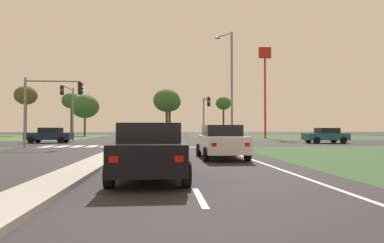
# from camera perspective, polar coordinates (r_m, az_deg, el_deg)

# --- Properties ---
(ground_plane) EXTENTS (200.00, 200.00, 0.00)m
(ground_plane) POSITION_cam_1_polar(r_m,az_deg,el_deg) (32.38, -9.96, -3.75)
(ground_plane) COLOR #282628
(grass_verge_far_right) EXTENTS (35.00, 35.00, 0.01)m
(grass_verge_far_right) POSITION_cam_1_polar(r_m,az_deg,el_deg) (61.15, 16.77, -2.51)
(grass_verge_far_right) COLOR #2D4C28
(grass_verge_far_right) RESTS_ON ground
(median_island_near) EXTENTS (1.20, 22.00, 0.14)m
(median_island_near) POSITION_cam_1_polar(r_m,az_deg,el_deg) (13.58, -16.78, -6.99)
(median_island_near) COLOR gray
(median_island_near) RESTS_ON ground
(median_island_far) EXTENTS (1.20, 36.00, 0.14)m
(median_island_far) POSITION_cam_1_polar(r_m,az_deg,el_deg) (57.31, -7.85, -2.57)
(median_island_far) COLOR gray
(median_island_far) RESTS_ON ground
(lane_dash_near) EXTENTS (0.14, 2.00, 0.01)m
(lane_dash_near) POSITION_cam_1_polar(r_m,az_deg,el_deg) (7.04, 1.36, -13.06)
(lane_dash_near) COLOR silver
(lane_dash_near) RESTS_ON ground
(lane_dash_second) EXTENTS (0.14, 2.00, 0.01)m
(lane_dash_second) POSITION_cam_1_polar(r_m,az_deg,el_deg) (12.96, -1.66, -7.61)
(lane_dash_second) COLOR silver
(lane_dash_second) RESTS_ON ground
(lane_dash_third) EXTENTS (0.14, 2.00, 0.01)m
(lane_dash_third) POSITION_cam_1_polar(r_m,az_deg,el_deg) (18.92, -2.76, -5.59)
(lane_dash_third) COLOR silver
(lane_dash_third) RESTS_ON ground
(lane_dash_fourth) EXTENTS (0.14, 2.00, 0.01)m
(lane_dash_fourth) POSITION_cam_1_polar(r_m,az_deg,el_deg) (24.90, -3.33, -4.53)
(lane_dash_fourth) COLOR silver
(lane_dash_fourth) RESTS_ON ground
(edge_line_right) EXTENTS (0.14, 24.00, 0.01)m
(edge_line_right) POSITION_cam_1_polar(r_m,az_deg,el_deg) (14.89, 11.08, -6.76)
(edge_line_right) COLOR silver
(edge_line_right) RESTS_ON ground
(stop_bar_near) EXTENTS (6.40, 0.50, 0.01)m
(stop_bar_near) POSITION_cam_1_polar(r_m,az_deg,el_deg) (25.30, -2.68, -4.48)
(stop_bar_near) COLOR silver
(stop_bar_near) RESTS_ON ground
(crosswalk_bar_near) EXTENTS (0.70, 2.80, 0.01)m
(crosswalk_bar_near) POSITION_cam_1_polar(r_m,az_deg,el_deg) (28.57, -23.79, -4.00)
(crosswalk_bar_near) COLOR silver
(crosswalk_bar_near) RESTS_ON ground
(crosswalk_bar_second) EXTENTS (0.70, 2.80, 0.01)m
(crosswalk_bar_second) POSITION_cam_1_polar(r_m,az_deg,el_deg) (28.22, -21.58, -4.06)
(crosswalk_bar_second) COLOR silver
(crosswalk_bar_second) RESTS_ON ground
(crosswalk_bar_third) EXTENTS (0.70, 2.80, 0.01)m
(crosswalk_bar_third) POSITION_cam_1_polar(r_m,az_deg,el_deg) (27.92, -19.31, -4.10)
(crosswalk_bar_third) COLOR silver
(crosswalk_bar_third) RESTS_ON ground
(crosswalk_bar_fourth) EXTENTS (0.70, 2.80, 0.01)m
(crosswalk_bar_fourth) POSITION_cam_1_polar(r_m,az_deg,el_deg) (27.66, -16.99, -4.15)
(crosswalk_bar_fourth) COLOR silver
(crosswalk_bar_fourth) RESTS_ON ground
(crosswalk_bar_fifth) EXTENTS (0.70, 2.80, 0.01)m
(crosswalk_bar_fifth) POSITION_cam_1_polar(r_m,az_deg,el_deg) (27.45, -14.63, -4.18)
(crosswalk_bar_fifth) COLOR silver
(crosswalk_bar_fifth) RESTS_ON ground
(crosswalk_bar_sixth) EXTENTS (0.70, 2.80, 0.01)m
(crosswalk_bar_sixth) POSITION_cam_1_polar(r_m,az_deg,el_deg) (27.28, -12.24, -4.21)
(crosswalk_bar_sixth) COLOR silver
(crosswalk_bar_sixth) RESTS_ON ground
(crosswalk_bar_seventh) EXTENTS (0.70, 2.80, 0.01)m
(crosswalk_bar_seventh) POSITION_cam_1_polar(r_m,az_deg,el_deg) (27.16, -9.83, -4.24)
(crosswalk_bar_seventh) COLOR silver
(crosswalk_bar_seventh) RESTS_ON ground
(crosswalk_bar_eighth) EXTENTS (0.70, 2.80, 0.01)m
(crosswalk_bar_eighth) POSITION_cam_1_polar(r_m,az_deg,el_deg) (27.09, -7.40, -4.25)
(crosswalk_bar_eighth) COLOR silver
(crosswalk_bar_eighth) RESTS_ON ground
(car_white_near) EXTENTS (2.08, 4.63, 1.61)m
(car_white_near) POSITION_cam_1_polar(r_m,az_deg,el_deg) (16.00, 5.08, -3.45)
(car_white_near) COLOR silver
(car_white_near) RESTS_ON ground
(car_red_second) EXTENTS (1.98, 4.17, 1.55)m
(car_red_second) POSITION_cam_1_polar(r_m,az_deg,el_deg) (52.55, -10.60, -1.90)
(car_red_second) COLOR #A31919
(car_red_second) RESTS_ON ground
(car_navy_fourth) EXTENTS (4.40, 1.99, 1.53)m
(car_navy_fourth) POSITION_cam_1_polar(r_m,az_deg,el_deg) (35.74, -23.52, -2.17)
(car_navy_fourth) COLOR #161E47
(car_navy_fourth) RESTS_ON ground
(car_teal_fifth) EXTENTS (4.18, 2.03, 1.50)m
(car_teal_fifth) POSITION_cam_1_polar(r_m,az_deg,el_deg) (34.69, 22.22, -2.24)
(car_teal_fifth) COLOR #19565B
(car_teal_fifth) RESTS_ON ground
(car_black_sixth) EXTENTS (2.09, 4.54, 1.60)m
(car_black_sixth) POSITION_cam_1_polar(r_m,az_deg,el_deg) (9.55, -7.24, -5.01)
(car_black_sixth) COLOR black
(car_black_sixth) RESTS_ON ground
(traffic_signal_near_left) EXTENTS (4.37, 0.32, 5.28)m
(traffic_signal_near_left) POSITION_cam_1_polar(r_m,az_deg,el_deg) (27.16, -23.85, 3.52)
(traffic_signal_near_left) COLOR gray
(traffic_signal_near_left) RESTS_ON ground
(traffic_signal_far_right) EXTENTS (0.32, 4.66, 5.05)m
(traffic_signal_far_right) POSITION_cam_1_polar(r_m,az_deg,el_deg) (37.44, 2.38, 1.94)
(traffic_signal_far_right) COLOR gray
(traffic_signal_far_right) RESTS_ON ground
(traffic_signal_far_left) EXTENTS (0.32, 4.52, 6.13)m
(traffic_signal_far_left) POSITION_cam_1_polar(r_m,az_deg,el_deg) (38.79, -20.56, 2.92)
(traffic_signal_far_left) COLOR gray
(traffic_signal_far_left) RESTS_ON ground
(street_lamp_second) EXTENTS (1.39, 1.55, 9.84)m
(street_lamp_second) POSITION_cam_1_polar(r_m,az_deg,el_deg) (28.89, 6.70, 6.73)
(street_lamp_second) COLOR gray
(street_lamp_second) RESTS_ON ground
(pedestrian_at_median) EXTENTS (0.34, 0.34, 1.73)m
(pedestrian_at_median) POSITION_cam_1_polar(r_m,az_deg,el_deg) (45.18, -8.25, -1.52)
(pedestrian_at_median) COLOR #335184
(pedestrian_at_median) RESTS_ON median_island_far
(fastfood_pole_sign) EXTENTS (1.80, 0.40, 13.31)m
(fastfood_pole_sign) POSITION_cam_1_polar(r_m,az_deg,el_deg) (49.53, 12.56, 8.26)
(fastfood_pole_sign) COLOR red
(fastfood_pole_sign) RESTS_ON ground
(treeline_near) EXTENTS (4.31, 4.31, 9.80)m
(treeline_near) POSITION_cam_1_polar(r_m,az_deg,el_deg) (72.74, -26.90, 4.00)
(treeline_near) COLOR #423323
(treeline_near) RESTS_ON ground
(treeline_second) EXTENTS (3.79, 3.79, 8.74)m
(treeline_second) POSITION_cam_1_polar(r_m,az_deg,el_deg) (71.64, -20.23, 3.38)
(treeline_second) COLOR #423323
(treeline_second) RESTS_ON ground
(treeline_third) EXTENTS (5.29, 5.29, 7.91)m
(treeline_third) POSITION_cam_1_polar(r_m,az_deg,el_deg) (65.75, -18.10, 2.52)
(treeline_third) COLOR #423323
(treeline_third) RESTS_ON ground
(treeline_fourth) EXTENTS (4.66, 4.66, 8.89)m
(treeline_fourth) POSITION_cam_1_polar(r_m,az_deg,el_deg) (67.85, -3.93, 3.37)
(treeline_fourth) COLOR #423323
(treeline_fourth) RESTS_ON ground
(treeline_fifth) EXTENTS (5.38, 5.38, 9.32)m
(treeline_fifth) POSITION_cam_1_polar(r_m,az_deg,el_deg) (65.81, -4.41, 3.63)
(treeline_fifth) COLOR #423323
(treeline_fifth) RESTS_ON ground
(treeline_sixth) EXTENTS (3.28, 3.28, 8.18)m
(treeline_sixth) POSITION_cam_1_polar(r_m,az_deg,el_deg) (69.94, 5.49, 3.10)
(treeline_sixth) COLOR #423323
(treeline_sixth) RESTS_ON ground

